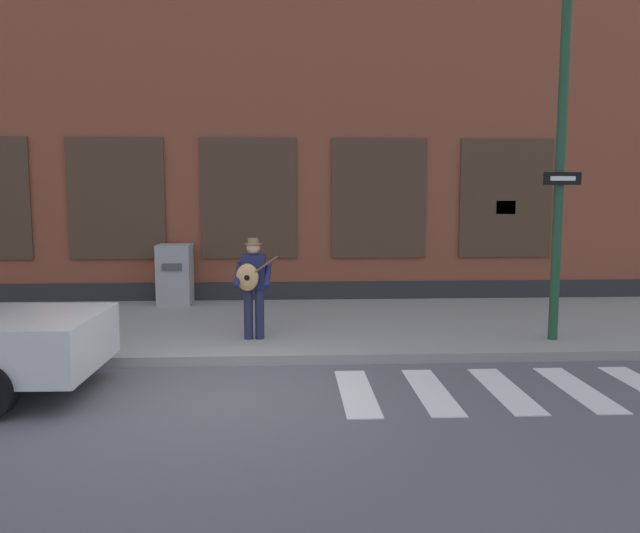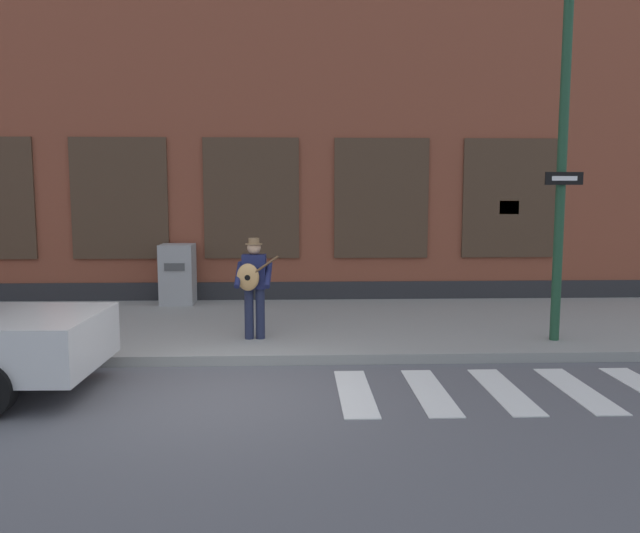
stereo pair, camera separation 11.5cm
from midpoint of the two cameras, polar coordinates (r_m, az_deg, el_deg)
The scene contains 7 objects.
ground_plane at distance 8.06m, azimuth -8.81°, elevation -11.57°, with size 160.00×160.00×0.00m, color #56565B.
sidewalk at distance 11.69m, azimuth -6.70°, elevation -5.42°, with size 28.00×4.91×0.15m.
building_backdrop at distance 16.02m, azimuth -5.66°, elevation 14.39°, with size 28.00×4.06×9.36m.
crosswalk at distance 8.65m, azimuth 19.88°, elevation -10.59°, with size 5.20×1.90×0.01m.
busker at distance 10.14m, azimuth -5.79°, elevation -1.43°, with size 0.71×0.54×1.65m.
traffic_light at distance 9.72m, azimuth 24.61°, elevation 14.74°, with size 0.60×3.21×5.56m.
utility_box at distance 13.74m, azimuth -12.64°, elevation -0.68°, with size 0.71×0.69×1.29m.
Camera 2 is at (0.97, -7.61, 2.51)m, focal length 35.00 mm.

